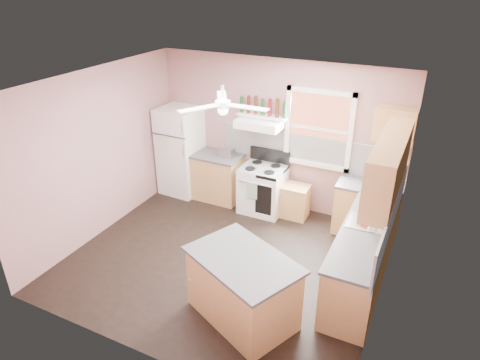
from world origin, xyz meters
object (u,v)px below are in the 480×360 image
at_px(toaster, 227,152).
at_px(island, 243,289).
at_px(stove, 263,189).
at_px(refrigerator, 181,151).
at_px(cart, 292,201).

relative_size(toaster, island, 0.22).
relative_size(toaster, stove, 0.33).
relative_size(refrigerator, stove, 1.98).
distance_m(cart, island, 2.66).
distance_m(stove, cart, 0.57).
relative_size(refrigerator, island, 1.33).
bearing_deg(refrigerator, island, -42.94).
bearing_deg(island, toaster, 145.71).
height_order(refrigerator, stove, refrigerator).
xyz_separation_m(cart, island, (0.29, -2.64, 0.14)).
xyz_separation_m(toaster, stove, (0.75, -0.06, -0.56)).
xyz_separation_m(refrigerator, island, (2.58, -2.61, -0.42)).
bearing_deg(island, cart, 120.98).
relative_size(refrigerator, cart, 2.95).
distance_m(refrigerator, cart, 2.36).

